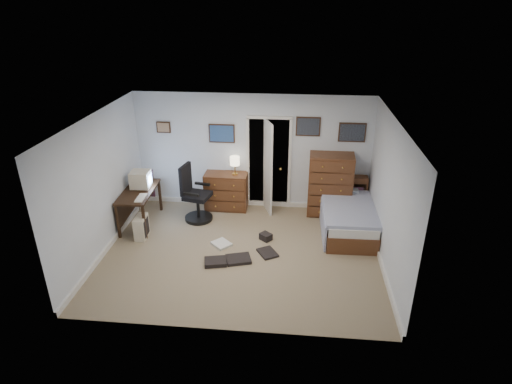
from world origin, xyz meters
TOP-DOWN VIEW (x-y plane):
  - floor at (0.00, 0.00)m, footprint 5.00×4.00m
  - computer_desk at (-2.29, 0.92)m, footprint 0.65×1.30m
  - crt_monitor at (-2.18, 1.07)m, footprint 0.40×0.37m
  - keyboard at (-2.02, 0.57)m, footprint 0.17×0.40m
  - pc_tower at (-2.00, 0.37)m, footprint 0.22×0.42m
  - office_chair at (-1.13, 1.20)m, footprint 0.69×0.69m
  - media_stack at (-2.32, 2.06)m, footprint 0.16×0.16m
  - low_dresser at (-0.56, 1.77)m, footprint 0.93×0.47m
  - table_lamp at (-0.36, 1.77)m, footprint 0.21×0.21m
  - doorway at (0.35, 2.27)m, footprint 0.96×1.12m
  - tall_dresser at (1.67, 1.75)m, footprint 0.93×0.56m
  - headboard_bookcase at (2.00, 1.86)m, footprint 0.92×0.24m
  - bed at (1.99, 1.05)m, footprint 1.05×1.90m
  - wall_posters at (0.57, 1.98)m, footprint 4.38×0.04m
  - floor_clutter at (-0.05, -0.07)m, footprint 1.33×1.21m

SIDE VIEW (x-z plane):
  - floor at x=0.00m, z-range -0.02..0.00m
  - floor_clutter at x=-0.05m, z-range -0.03..0.10m
  - pc_tower at x=-2.00m, z-range 0.00..0.44m
  - bed at x=1.99m, z-range -0.02..0.60m
  - media_stack at x=-2.32m, z-range 0.00..0.77m
  - low_dresser at x=-0.56m, z-range 0.00..0.82m
  - headboard_bookcase at x=2.00m, z-range 0.02..0.85m
  - office_chair at x=-1.13m, z-range -0.14..1.06m
  - computer_desk at x=-2.29m, z-range 0.20..0.94m
  - tall_dresser at x=1.67m, z-range 0.00..1.34m
  - keyboard at x=-2.02m, z-range 0.74..0.76m
  - crt_monitor at x=-2.18m, z-range 0.74..1.10m
  - doorway at x=0.35m, z-range -0.02..2.03m
  - table_lamp at x=-0.36m, z-range 0.91..1.31m
  - wall_posters at x=0.57m, z-range 1.45..2.05m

